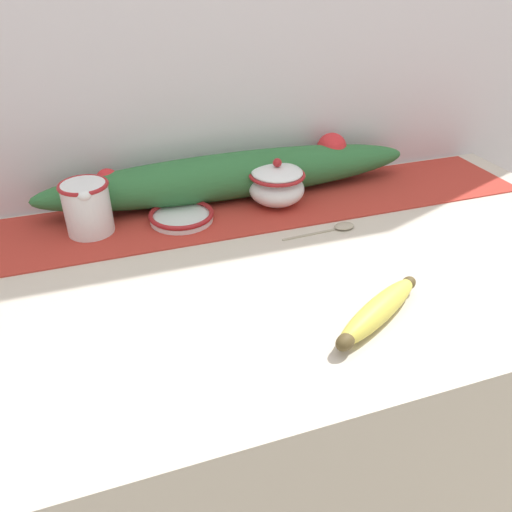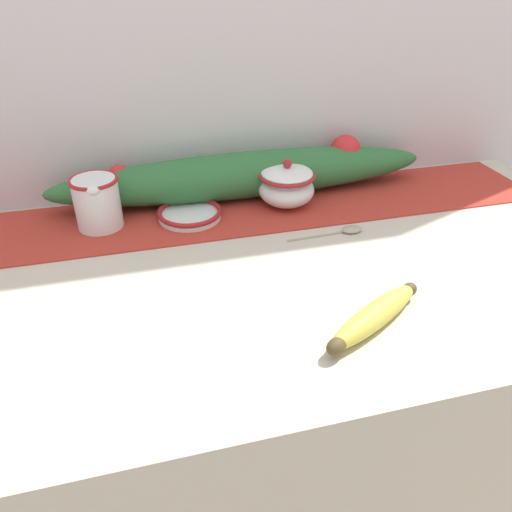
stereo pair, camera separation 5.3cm
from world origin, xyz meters
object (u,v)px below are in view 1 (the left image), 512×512
object	(u,v)px
banana	(378,311)
spoon	(341,227)
cream_pitcher	(87,206)
sugar_bowl	(277,184)
small_dish	(181,216)

from	to	relation	value
banana	spoon	size ratio (longest dim) A/B	1.30
cream_pitcher	spoon	xyz separation A→B (m)	(0.49, -0.15, -0.06)
cream_pitcher	sugar_bowl	world-z (taller)	cream_pitcher
small_dish	cream_pitcher	bearing A→B (deg)	176.23
sugar_bowl	banana	distance (m)	0.44
cream_pitcher	sugar_bowl	distance (m)	0.41
sugar_bowl	spoon	bearing A→B (deg)	-60.17
cream_pitcher	banana	xyz separation A→B (m)	(0.41, -0.44, -0.04)
cream_pitcher	small_dish	distance (m)	0.19
small_dish	spoon	distance (m)	0.34
cream_pitcher	small_dish	size ratio (longest dim) A/B	0.84
sugar_bowl	small_dish	world-z (taller)	sugar_bowl
spoon	small_dish	bearing A→B (deg)	152.79
sugar_bowl	banana	size ratio (longest dim) A/B	0.59
sugar_bowl	spoon	size ratio (longest dim) A/B	0.77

